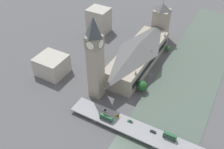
# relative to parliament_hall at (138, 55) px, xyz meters

# --- Properties ---
(ground_plane) EXTENTS (600.00, 600.00, 0.00)m
(ground_plane) POSITION_rel_parliament_hall_xyz_m (-17.81, 8.00, -13.24)
(ground_plane) COLOR #4C4C4F
(river_water) EXTENTS (58.16, 360.00, 0.30)m
(river_water) POSITION_rel_parliament_hall_xyz_m (-52.89, 8.00, -13.09)
(river_water) COLOR #47564C
(river_water) RESTS_ON ground_plane
(parliament_hall) EXTENTS (30.08, 98.52, 26.71)m
(parliament_hall) POSITION_rel_parliament_hall_xyz_m (0.00, 0.00, 0.00)
(parliament_hall) COLOR gray
(parliament_hall) RESTS_ON ground_plane
(clock_tower) EXTENTS (12.19, 12.19, 77.43)m
(clock_tower) POSITION_rel_parliament_hall_xyz_m (13.82, 58.76, 28.18)
(clock_tower) COLOR gray
(clock_tower) RESTS_ON ground_plane
(victoria_tower) EXTENTS (16.80, 16.80, 48.61)m
(victoria_tower) POSITION_rel_parliament_hall_xyz_m (0.05, -61.66, 9.06)
(victoria_tower) COLOR gray
(victoria_tower) RESTS_ON ground_plane
(road_bridge) EXTENTS (148.32, 16.36, 4.26)m
(road_bridge) POSITION_rel_parliament_hall_xyz_m (-52.89, 80.44, -9.83)
(road_bridge) COLOR slate
(road_bridge) RESTS_ON ground_plane
(double_decker_bus_lead) EXTENTS (11.38, 2.47, 4.85)m
(double_decker_bus_lead) POSITION_rel_parliament_hall_xyz_m (-10.70, 84.02, -6.31)
(double_decker_bus_lead) COLOR #235B33
(double_decker_bus_lead) RESTS_ON road_bridge
(double_decker_bus_mid) EXTENTS (10.28, 2.50, 5.05)m
(double_decker_bus_mid) POSITION_rel_parliament_hall_xyz_m (-60.73, 76.54, -6.20)
(double_decker_bus_mid) COLOR #235B33
(double_decker_bus_mid) RESTS_ON road_bridge
(car_northbound_lead) EXTENTS (4.69, 1.93, 1.52)m
(car_northbound_lead) POSITION_rel_parliament_hall_xyz_m (-5.11, 76.60, -8.23)
(car_northbound_lead) COLOR silver
(car_northbound_lead) RESTS_ON road_bridge
(car_northbound_tail) EXTENTS (4.00, 1.91, 1.31)m
(car_northbound_tail) POSITION_rel_parliament_hall_xyz_m (-17.16, 76.58, -8.33)
(car_northbound_tail) COLOR gold
(car_northbound_tail) RESTS_ON road_bridge
(car_southbound_lead) EXTENTS (4.76, 1.87, 1.38)m
(car_southbound_lead) POSITION_rel_parliament_hall_xyz_m (-47.92, 77.06, -8.29)
(car_southbound_lead) COLOR black
(car_southbound_lead) RESTS_ON road_bridge
(car_southbound_mid) EXTENTS (4.53, 1.90, 1.22)m
(car_southbound_mid) POSITION_rel_parliament_hall_xyz_m (-28.26, 76.48, -8.35)
(car_southbound_mid) COLOR #2D5638
(car_southbound_mid) RESTS_ON road_bridge
(city_block_west) EXTENTS (27.77, 25.87, 19.15)m
(city_block_west) POSITION_rel_parliament_hall_xyz_m (69.20, 53.68, -3.67)
(city_block_west) COLOR #A39E93
(city_block_west) RESTS_ON ground_plane
(city_block_center) EXTENTS (25.06, 21.98, 30.15)m
(city_block_center) POSITION_rel_parliament_hall_xyz_m (72.59, -41.39, 1.83)
(city_block_center) COLOR #A39E93
(city_block_center) RESTS_ON ground_plane
(tree_embankment_near) EXTENTS (6.05, 6.05, 8.26)m
(tree_embankment_near) POSITION_rel_parliament_hall_xyz_m (-18.97, -38.14, -8.03)
(tree_embankment_near) COLOR brown
(tree_embankment_near) RESTS_ON ground_plane
(tree_embankment_mid) EXTENTS (9.87, 9.87, 11.30)m
(tree_embankment_mid) POSITION_rel_parliament_hall_xyz_m (-20.12, 34.85, -6.89)
(tree_embankment_mid) COLOR brown
(tree_embankment_mid) RESTS_ON ground_plane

